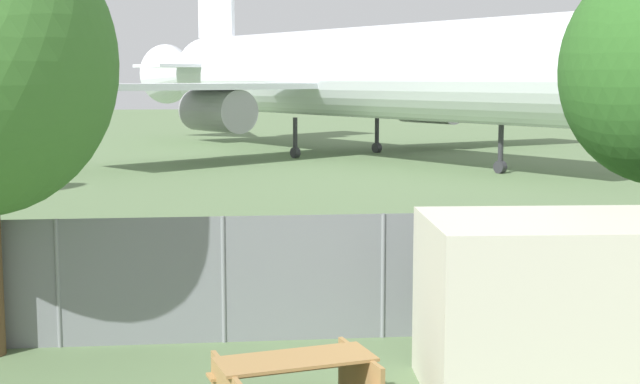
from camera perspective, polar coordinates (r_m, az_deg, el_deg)
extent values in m
cylinder|color=gray|center=(14.39, -16.43, -5.65)|extent=(0.07, 0.07, 2.02)
cylinder|color=gray|center=(14.15, -6.20, -5.61)|extent=(0.07, 0.07, 2.02)
cylinder|color=gray|center=(14.37, 4.06, -5.39)|extent=(0.07, 0.07, 2.02)
cylinder|color=gray|center=(15.02, 13.70, -5.03)|extent=(0.07, 0.07, 2.02)
cube|color=slate|center=(14.15, -6.20, -5.61)|extent=(56.00, 0.01, 2.02)
cylinder|color=white|center=(47.29, 2.31, 7.66)|extent=(20.05, 29.17, 4.71)
cone|color=white|center=(62.75, -8.54, 7.49)|extent=(6.66, 7.22, 4.24)
cube|color=white|center=(54.78, 8.93, 6.78)|extent=(14.62, 9.48, 0.30)
cylinder|color=#939399|center=(53.62, 7.00, 5.52)|extent=(3.99, 4.72, 2.12)
cube|color=white|center=(43.37, -8.73, 6.69)|extent=(13.66, 12.20, 0.30)
cylinder|color=#939399|center=(44.79, -6.58, 5.19)|extent=(3.99, 4.72, 2.12)
cube|color=white|center=(58.96, -6.51, 8.00)|extent=(10.82, 8.55, 0.20)
cylinder|color=#2D2D33|center=(40.07, 11.49, 2.70)|extent=(0.24, 0.24, 2.13)
cylinder|color=#2D2D33|center=(40.14, 11.46, 1.58)|extent=(0.54, 0.63, 0.56)
cylinder|color=#2D2D33|center=(50.39, 3.66, 3.73)|extent=(0.24, 0.24, 2.13)
cylinder|color=#2D2D33|center=(50.44, 3.65, 2.84)|extent=(0.54, 0.63, 0.56)
cylinder|color=#2D2D33|center=(46.92, -1.60, 3.49)|extent=(0.24, 0.24, 2.13)
cylinder|color=#2D2D33|center=(46.98, -1.59, 2.53)|extent=(0.54, 0.63, 0.56)
cube|color=beige|center=(12.32, 17.36, -7.04)|extent=(4.64, 2.63, 2.36)
cube|color=#A37A47|center=(11.10, -1.59, -10.65)|extent=(2.06, 1.20, 0.04)
cube|color=#A37A47|center=(11.70, -2.47, -11.25)|extent=(1.94, 0.74, 0.04)
cube|color=#A37A47|center=(11.50, 2.60, -11.95)|extent=(0.39, 1.37, 0.74)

